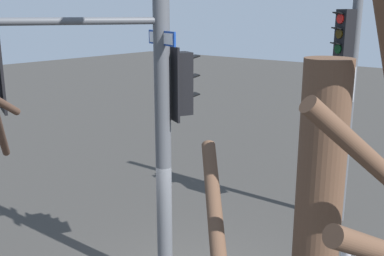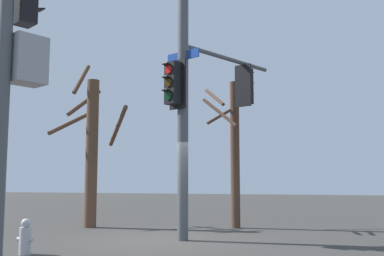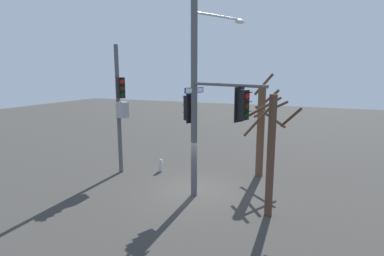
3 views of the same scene
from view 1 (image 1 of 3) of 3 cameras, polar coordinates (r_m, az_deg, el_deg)
The scene contains 3 objects.
main_signal_pole_assembly at distance 7.56m, azimuth -6.44°, elevation 9.15°, with size 4.65×4.07×8.60m.
secondary_pole_assembly at distance 11.41m, azimuth 18.85°, elevation 6.19°, with size 0.67×0.84×7.01m.
fire_hydrant at distance 10.43m, azimuth 18.99°, elevation -14.36°, with size 0.38×0.24×0.73m.
Camera 1 is at (4.87, -5.78, 5.22)m, focal length 42.21 mm.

